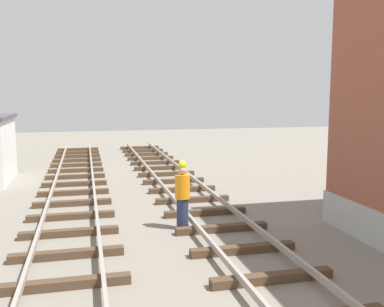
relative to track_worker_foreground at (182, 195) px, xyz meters
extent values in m
cube|color=#4C3826|center=(0.96, -3.75, -0.84)|extent=(2.50, 0.24, 0.18)
cube|color=#4C3826|center=(0.96, -2.12, -0.84)|extent=(2.50, 0.24, 0.18)
cube|color=#4C3826|center=(0.96, -0.48, -0.84)|extent=(2.50, 0.24, 0.18)
cube|color=#4C3826|center=(0.96, 1.15, -0.84)|extent=(2.50, 0.24, 0.18)
cube|color=#4C3826|center=(0.96, 2.78, -0.84)|extent=(2.50, 0.24, 0.18)
cube|color=#4C3826|center=(0.96, 4.41, -0.84)|extent=(2.50, 0.24, 0.18)
cube|color=#4C3826|center=(0.96, 6.05, -0.84)|extent=(2.50, 0.24, 0.18)
cube|color=#4C3826|center=(0.96, 7.68, -0.84)|extent=(2.50, 0.24, 0.18)
cube|color=#4C3826|center=(0.96, 9.31, -0.84)|extent=(2.50, 0.24, 0.18)
cube|color=#4C3826|center=(0.96, 10.94, -0.84)|extent=(2.50, 0.24, 0.18)
cube|color=#4C3826|center=(0.96, 12.58, -0.84)|extent=(2.50, 0.24, 0.18)
cube|color=#4C3826|center=(0.96, 14.21, -0.84)|extent=(2.50, 0.24, 0.18)
cube|color=#4C3826|center=(0.96, 15.84, -0.84)|extent=(2.50, 0.24, 0.18)
cube|color=#4C3826|center=(0.96, 17.47, -0.84)|extent=(2.50, 0.24, 0.18)
cube|color=#4C3826|center=(-2.97, -3.08, -0.84)|extent=(2.50, 0.24, 0.18)
cube|color=#4C3826|center=(-2.97, -1.50, -0.84)|extent=(2.50, 0.24, 0.18)
cube|color=#4C3826|center=(-2.97, 0.08, -0.84)|extent=(2.50, 0.24, 0.18)
cube|color=#4C3826|center=(-2.97, 1.67, -0.84)|extent=(2.50, 0.24, 0.18)
cube|color=#4C3826|center=(-2.97, 3.25, -0.84)|extent=(2.50, 0.24, 0.18)
cube|color=#4C3826|center=(-2.97, 4.83, -0.84)|extent=(2.50, 0.24, 0.18)
cube|color=#4C3826|center=(-2.97, 6.42, -0.84)|extent=(2.50, 0.24, 0.18)
cube|color=#4C3826|center=(-2.97, 8.00, -0.84)|extent=(2.50, 0.24, 0.18)
cube|color=#4C3826|center=(-2.97, 9.58, -0.84)|extent=(2.50, 0.24, 0.18)
cube|color=#4C3826|center=(-2.97, 11.17, -0.84)|extent=(2.50, 0.24, 0.18)
cube|color=#4C3826|center=(-2.97, 12.75, -0.84)|extent=(2.50, 0.24, 0.18)
cube|color=#4C3826|center=(-2.97, 14.33, -0.84)|extent=(2.50, 0.24, 0.18)
cube|color=#4C3826|center=(-2.97, 15.92, -0.84)|extent=(2.50, 0.24, 0.18)
cube|color=#4C3826|center=(-2.97, 17.50, -0.84)|extent=(2.50, 0.24, 0.18)
cylinder|color=#262D4C|center=(0.00, 0.00, -0.50)|extent=(0.32, 0.32, 0.85)
cylinder|color=orange|center=(0.00, 0.00, 0.25)|extent=(0.40, 0.40, 0.65)
sphere|color=tan|center=(0.00, 0.00, 0.69)|extent=(0.24, 0.24, 0.24)
sphere|color=yellow|center=(0.00, 0.00, 0.83)|extent=(0.22, 0.22, 0.22)
camera|label=1|loc=(-2.48, -11.31, 2.73)|focal=41.27mm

